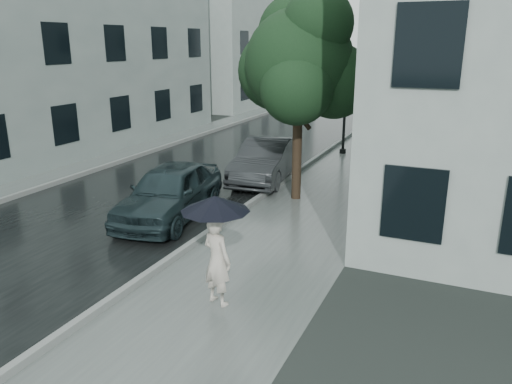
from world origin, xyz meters
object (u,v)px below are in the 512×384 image
at_px(car_far, 266,160).
at_px(car_near, 170,192).
at_px(pedestrian, 217,261).
at_px(street_tree, 300,62).
at_px(lamp_post, 342,84).

bearing_deg(car_far, car_near, -107.58).
distance_m(pedestrian, street_tree, 7.62).
xyz_separation_m(street_tree, lamp_post, (-0.44, 6.82, -1.14)).
xyz_separation_m(car_near, car_far, (0.91, 4.66, -0.02)).
bearing_deg(car_far, lamp_post, 70.89).
relative_size(pedestrian, lamp_post, 0.33).
distance_m(lamp_post, car_near, 10.49).
height_order(pedestrian, car_near, pedestrian).
distance_m(street_tree, lamp_post, 6.93).
height_order(street_tree, car_near, street_tree).
height_order(pedestrian, street_tree, street_tree).
xyz_separation_m(street_tree, car_far, (-1.65, 1.44, -3.37)).
bearing_deg(street_tree, lamp_post, 93.69).
bearing_deg(car_near, lamp_post, 70.07).
relative_size(street_tree, car_near, 1.39).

